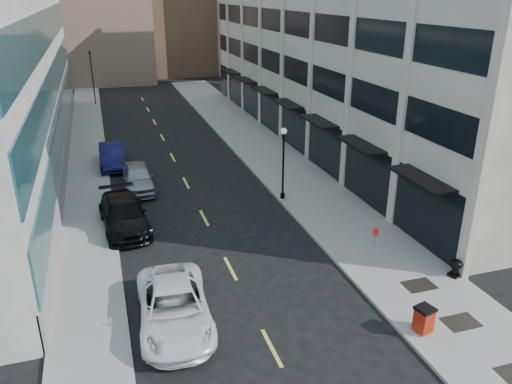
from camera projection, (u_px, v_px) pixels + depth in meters
sidewalk_right at (287, 171)px, 36.56m from camera, size 5.00×80.00×0.15m
sidewalk_left at (88, 193)px, 32.64m from camera, size 3.00×80.00×0.15m
building_right at (365, 33)px, 42.02m from camera, size 15.30×46.50×18.25m
skyline_tan_far at (27, 0)px, 77.67m from camera, size 12.00×14.00×22.00m
skyline_stone at (246, 7)px, 76.40m from camera, size 10.00×14.00×20.00m
grate_mid at (461, 322)px, 19.77m from camera, size 1.40×1.00×0.01m
grate_far at (419, 285)px, 22.24m from camera, size 1.40×1.00×0.01m
road_centerline at (194, 199)px, 31.83m from camera, size 0.15×68.20×0.01m
traffic_signal at (90, 55)px, 55.53m from camera, size 0.66×0.66×6.98m
car_white_van at (174, 307)px, 19.58m from camera, size 3.10×6.09×1.65m
car_black_pickup at (124, 214)px, 27.61m from camera, size 2.79×5.97×1.69m
car_silver_sedan at (138, 178)px, 33.03m from camera, size 2.08×4.97×1.68m
car_blue_sedan at (112, 156)px, 37.42m from camera, size 1.89×5.16×1.69m
trash_bin at (424, 318)px, 19.06m from camera, size 0.79×0.81×1.07m
lamppost at (283, 157)px, 30.56m from camera, size 0.39×0.39×4.67m
sign_post at (375, 240)px, 23.17m from camera, size 0.25×0.11×2.18m
urn_planter at (456, 266)px, 22.79m from camera, size 0.61×0.61×0.85m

